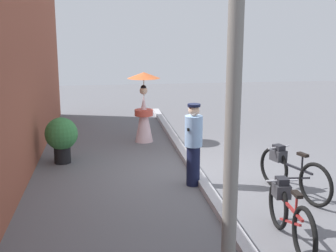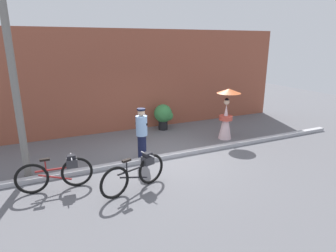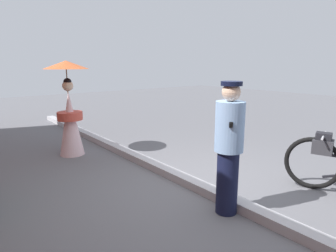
{
  "view_description": "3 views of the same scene",
  "coord_description": "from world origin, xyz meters",
  "px_view_note": "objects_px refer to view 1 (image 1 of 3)",
  "views": [
    {
      "loc": [
        -8.59,
        1.85,
        3.0
      ],
      "look_at": [
        0.49,
        0.51,
        0.94
      ],
      "focal_mm": 46.86,
      "sensor_mm": 36.0,
      "label": 1
    },
    {
      "loc": [
        -3.35,
        -7.54,
        3.46
      ],
      "look_at": [
        0.35,
        0.5,
        0.87
      ],
      "focal_mm": 30.77,
      "sensor_mm": 36.0,
      "label": 2
    },
    {
      "loc": [
        -2.78,
        2.78,
        1.79
      ],
      "look_at": [
        0.45,
        0.22,
        0.91
      ],
      "focal_mm": 30.93,
      "sensor_mm": 36.0,
      "label": 3
    }
  ],
  "objects_px": {
    "utility_pole": "(234,82)",
    "potted_plant_by_door": "(62,136)",
    "bicycle_far_side": "(289,213)",
    "person_officer": "(193,143)",
    "person_with_parasol": "(144,106)",
    "bicycle_near_officer": "(291,171)"
  },
  "relations": [
    {
      "from": "utility_pole",
      "to": "potted_plant_by_door",
      "type": "bearing_deg",
      "value": 25.64
    },
    {
      "from": "bicycle_far_side",
      "to": "utility_pole",
      "type": "relative_size",
      "value": 0.37
    },
    {
      "from": "person_officer",
      "to": "person_with_parasol",
      "type": "bearing_deg",
      "value": 10.17
    },
    {
      "from": "bicycle_near_officer",
      "to": "person_with_parasol",
      "type": "distance_m",
      "value": 4.85
    },
    {
      "from": "person_officer",
      "to": "potted_plant_by_door",
      "type": "height_order",
      "value": "person_officer"
    },
    {
      "from": "person_with_parasol",
      "to": "person_officer",
      "type": "bearing_deg",
      "value": -169.83
    },
    {
      "from": "person_officer",
      "to": "person_with_parasol",
      "type": "xyz_separation_m",
      "value": [
        3.49,
        0.63,
        0.11
      ]
    },
    {
      "from": "potted_plant_by_door",
      "to": "utility_pole",
      "type": "xyz_separation_m",
      "value": [
        -5.04,
        -2.42,
        1.78
      ]
    },
    {
      "from": "potted_plant_by_door",
      "to": "person_with_parasol",
      "type": "bearing_deg",
      "value": -51.04
    },
    {
      "from": "potted_plant_by_door",
      "to": "utility_pole",
      "type": "distance_m",
      "value": 5.87
    },
    {
      "from": "person_officer",
      "to": "utility_pole",
      "type": "bearing_deg",
      "value": 176.26
    },
    {
      "from": "person_officer",
      "to": "bicycle_near_officer",
      "type": "bearing_deg",
      "value": -114.32
    },
    {
      "from": "utility_pole",
      "to": "bicycle_far_side",
      "type": "bearing_deg",
      "value": -57.11
    },
    {
      "from": "bicycle_far_side",
      "to": "person_officer",
      "type": "height_order",
      "value": "person_officer"
    },
    {
      "from": "person_with_parasol",
      "to": "utility_pole",
      "type": "height_order",
      "value": "utility_pole"
    },
    {
      "from": "bicycle_near_officer",
      "to": "utility_pole",
      "type": "bearing_deg",
      "value": 142.23
    },
    {
      "from": "bicycle_near_officer",
      "to": "bicycle_far_side",
      "type": "relative_size",
      "value": 1.0
    },
    {
      "from": "bicycle_near_officer",
      "to": "person_officer",
      "type": "distance_m",
      "value": 1.87
    },
    {
      "from": "bicycle_far_side",
      "to": "person_with_parasol",
      "type": "relative_size",
      "value": 0.96
    },
    {
      "from": "bicycle_near_officer",
      "to": "person_with_parasol",
      "type": "xyz_separation_m",
      "value": [
        4.24,
        2.29,
        0.52
      ]
    },
    {
      "from": "bicycle_far_side",
      "to": "person_officer",
      "type": "relative_size",
      "value": 1.11
    },
    {
      "from": "person_officer",
      "to": "person_with_parasol",
      "type": "relative_size",
      "value": 0.86
    }
  ]
}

